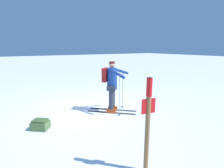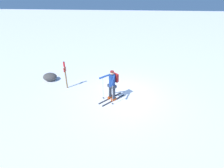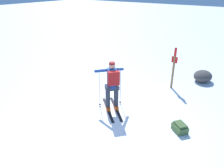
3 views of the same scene
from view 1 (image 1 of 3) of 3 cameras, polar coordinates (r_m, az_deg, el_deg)
name	(u,v)px [view 1 (image 1 of 3)]	position (r m, az deg, el deg)	size (l,w,h in m)	color
ground_plane	(92,109)	(6.15, -6.65, -7.95)	(80.00, 80.00, 0.00)	white
skier	(112,83)	(5.60, -0.16, 0.17)	(1.33, 1.41, 1.65)	black
dropped_backpack	(40,125)	(4.99, -22.36, -12.17)	(0.50, 0.52, 0.26)	#4C6B38
trail_marker	(148,118)	(2.92, 11.63, -10.95)	(0.09, 0.24, 1.63)	olive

